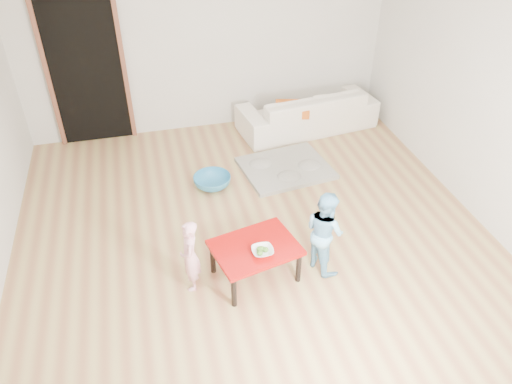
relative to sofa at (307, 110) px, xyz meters
name	(u,v)px	position (x,y,z in m)	size (l,w,h in m)	color
floor	(252,230)	(-1.33, -2.05, -0.29)	(5.00, 5.00, 0.01)	#9F6944
back_wall	(206,38)	(-1.33, 0.45, 1.01)	(5.00, 0.02, 2.60)	silver
right_wall	(484,96)	(1.17, -2.05, 1.01)	(0.02, 5.00, 2.60)	silver
doorway	(86,69)	(-2.93, 0.43, 0.74)	(1.02, 0.08, 2.11)	brown
sofa	(307,110)	(0.00, 0.00, 0.00)	(1.96, 0.77, 0.57)	white
cushion	(292,109)	(-0.30, -0.20, 0.15)	(0.44, 0.39, 0.12)	#DB5E18
red_table	(255,261)	(-1.46, -2.74, -0.09)	(0.78, 0.58, 0.39)	#980A08
bowl	(263,251)	(-1.42, -2.84, 0.13)	(0.20, 0.20, 0.05)	white
broccoli	(263,251)	(-1.42, -2.84, 0.13)	(0.12, 0.12, 0.06)	#2D5919
child_pink	(190,256)	(-2.07, -2.71, 0.09)	(0.27, 0.18, 0.75)	pink
child_blue	(325,231)	(-0.78, -2.75, 0.16)	(0.43, 0.33, 0.88)	#61B3E2
basin	(212,181)	(-1.60, -1.13, -0.21)	(0.46, 0.46, 0.14)	teal
blanket	(285,168)	(-0.62, -1.00, -0.26)	(1.08, 0.90, 0.05)	#9D988B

